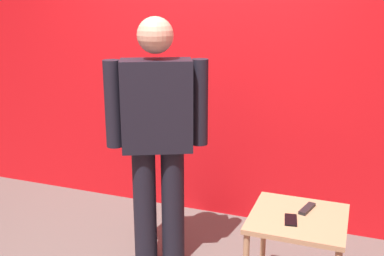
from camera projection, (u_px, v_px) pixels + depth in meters
back_wall_red at (201, 24)px, 3.84m from camera, size 5.58×0.12×3.34m
standing_person at (157, 133)px, 3.14m from camera, size 0.68×0.42×1.77m
side_table at (297, 231)px, 2.75m from camera, size 0.56×0.56×0.63m
cell_phone at (291, 220)px, 2.66m from camera, size 0.09×0.15×0.01m
tv_remote at (307, 209)px, 2.80m from camera, size 0.09×0.18×0.02m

